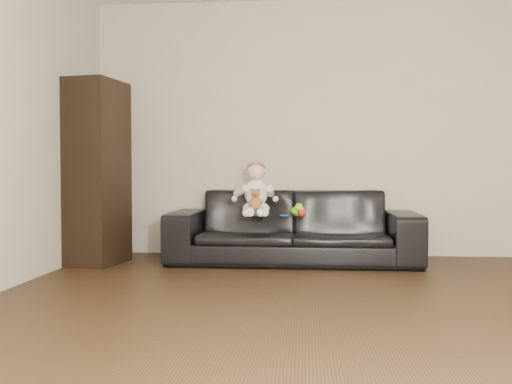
# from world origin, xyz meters

# --- Properties ---
(floor) EXTENTS (5.50, 5.50, 0.00)m
(floor) POSITION_xyz_m (0.00, 0.00, 0.00)
(floor) COLOR #362413
(floor) RESTS_ON ground
(wall_back) EXTENTS (5.00, 0.00, 5.00)m
(wall_back) POSITION_xyz_m (0.00, 2.75, 1.30)
(wall_back) COLOR beige
(wall_back) RESTS_ON ground
(sofa) EXTENTS (2.32, 0.92, 0.68)m
(sofa) POSITION_xyz_m (-0.46, 2.25, 0.34)
(sofa) COLOR black
(sofa) RESTS_ON floor
(cabinet) EXTENTS (0.51, 0.64, 1.69)m
(cabinet) POSITION_xyz_m (-2.27, 2.00, 0.85)
(cabinet) COLOR black
(cabinet) RESTS_ON floor
(shelf_item) EXTENTS (0.22, 0.28, 0.28)m
(shelf_item) POSITION_xyz_m (-2.25, 2.00, 1.23)
(shelf_item) COLOR silver
(shelf_item) RESTS_ON cabinet
(baby) EXTENTS (0.39, 0.46, 0.50)m
(baby) POSITION_xyz_m (-0.80, 2.12, 0.67)
(baby) COLOR #FDD7D5
(baby) RESTS_ON sofa
(teddy_bear) EXTENTS (0.13, 0.13, 0.19)m
(teddy_bear) POSITION_xyz_m (-0.79, 1.97, 0.60)
(teddy_bear) COLOR #A05F2E
(teddy_bear) RESTS_ON sofa
(toy_green) EXTENTS (0.11, 0.13, 0.09)m
(toy_green) POSITION_xyz_m (-0.42, 2.12, 0.49)
(toy_green) COLOR #81DC19
(toy_green) RESTS_ON sofa
(toy_rattle) EXTENTS (0.08, 0.08, 0.07)m
(toy_rattle) POSITION_xyz_m (-0.37, 2.03, 0.48)
(toy_rattle) COLOR red
(toy_rattle) RESTS_ON sofa
(toy_blue_disc) EXTENTS (0.10, 0.10, 0.01)m
(toy_blue_disc) POSITION_xyz_m (-0.53, 2.13, 0.45)
(toy_blue_disc) COLOR blue
(toy_blue_disc) RESTS_ON sofa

